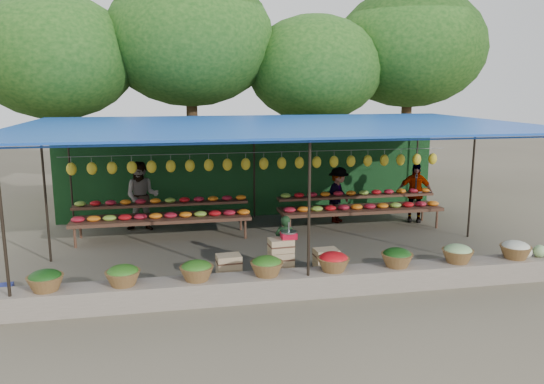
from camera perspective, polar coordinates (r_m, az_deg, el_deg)
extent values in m
plane|color=brown|center=(12.09, 0.32, -6.06)|extent=(60.00, 60.00, 0.00)
cube|color=#6F6659|center=(9.49, 3.65, -9.77)|extent=(10.60, 0.55, 0.40)
cylinder|color=black|center=(9.05, -26.91, -4.07)|extent=(0.05, 0.05, 2.80)
cylinder|color=black|center=(8.99, 3.99, -2.95)|extent=(0.05, 0.05, 2.80)
cylinder|color=black|center=(11.79, -23.19, -0.41)|extent=(0.05, 0.05, 2.80)
cylinder|color=black|center=(13.52, 20.69, 1.18)|extent=(0.05, 0.05, 2.80)
cylinder|color=black|center=(14.60, -20.88, 1.86)|extent=(0.05, 0.05, 2.80)
cylinder|color=black|center=(14.56, -1.93, 2.58)|extent=(0.05, 0.05, 2.80)
cylinder|color=black|center=(16.03, 15.29, 2.99)|extent=(0.05, 0.05, 2.80)
cube|color=#1746AD|center=(11.56, 0.34, 7.30)|extent=(10.80, 6.60, 0.04)
cube|color=#1746AD|center=(9.63, 2.70, 5.41)|extent=(10.80, 2.19, 0.26)
cube|color=#1746AD|center=(13.54, -1.35, 7.12)|extent=(10.80, 2.19, 0.26)
cylinder|color=#9A9B9F|center=(13.01, -0.89, 4.29)|extent=(9.60, 0.01, 0.01)
ellipsoid|color=yellow|center=(13.03, -20.77, 2.33)|extent=(0.23, 0.17, 0.30)
ellipsoid|color=yellow|center=(12.97, -18.81, 2.42)|extent=(0.23, 0.17, 0.30)
ellipsoid|color=yellow|center=(12.91, -16.83, 2.50)|extent=(0.23, 0.17, 0.30)
ellipsoid|color=yellow|center=(12.87, -14.84, 2.59)|extent=(0.23, 0.17, 0.30)
ellipsoid|color=yellow|center=(12.85, -12.83, 2.67)|extent=(0.23, 0.17, 0.30)
ellipsoid|color=yellow|center=(12.84, -10.83, 2.74)|extent=(0.23, 0.17, 0.30)
ellipsoid|color=yellow|center=(12.85, -8.82, 2.82)|extent=(0.23, 0.17, 0.30)
ellipsoid|color=yellow|center=(12.88, -6.82, 2.89)|extent=(0.23, 0.17, 0.30)
ellipsoid|color=yellow|center=(12.92, -4.82, 2.95)|extent=(0.23, 0.17, 0.30)
ellipsoid|color=yellow|center=(12.97, -2.85, 3.02)|extent=(0.23, 0.17, 0.30)
ellipsoid|color=yellow|center=(13.05, -0.89, 3.07)|extent=(0.23, 0.17, 0.30)
ellipsoid|color=yellow|center=(13.13, 1.05, 3.13)|extent=(0.23, 0.17, 0.30)
ellipsoid|color=yellow|center=(13.23, 2.96, 3.18)|extent=(0.23, 0.17, 0.30)
ellipsoid|color=yellow|center=(13.35, 4.83, 3.22)|extent=(0.23, 0.17, 0.30)
ellipsoid|color=yellow|center=(13.48, 6.68, 3.26)|extent=(0.23, 0.17, 0.30)
ellipsoid|color=yellow|center=(13.62, 8.49, 3.30)|extent=(0.23, 0.17, 0.30)
ellipsoid|color=yellow|center=(13.78, 10.25, 3.34)|extent=(0.23, 0.17, 0.30)
ellipsoid|color=yellow|center=(13.95, 11.98, 3.36)|extent=(0.23, 0.17, 0.30)
ellipsoid|color=yellow|center=(14.13, 13.66, 3.39)|extent=(0.23, 0.17, 0.30)
ellipsoid|color=yellow|center=(14.32, 15.30, 3.41)|extent=(0.23, 0.17, 0.30)
ellipsoid|color=yellow|center=(14.53, 16.90, 3.43)|extent=(0.23, 0.17, 0.30)
ellipsoid|color=#174311|center=(9.29, -23.23, -8.42)|extent=(0.52, 0.52, 0.23)
ellipsoid|color=#2E651A|center=(9.10, -15.76, -8.31)|extent=(0.52, 0.52, 0.23)
ellipsoid|color=#2E651A|center=(9.07, -8.12, -8.04)|extent=(0.52, 0.52, 0.23)
ellipsoid|color=#2E651A|center=(9.20, -0.57, -7.65)|extent=(0.52, 0.52, 0.23)
ellipsoid|color=red|center=(9.48, 6.63, -7.14)|extent=(0.52, 0.52, 0.23)
ellipsoid|color=#174311|center=(9.90, 13.31, -6.58)|extent=(0.52, 0.52, 0.23)
ellipsoid|color=#92BE77|center=(10.44, 19.36, -5.98)|extent=(0.52, 0.52, 0.23)
ellipsoid|color=beige|center=(11.09, 24.74, -5.40)|extent=(0.52, 0.52, 0.23)
cube|color=#1B4D21|center=(14.83, -2.08, 2.15)|extent=(10.60, 0.06, 2.50)
cylinder|color=#351E13|center=(17.48, -21.72, 5.18)|extent=(0.36, 0.36, 3.97)
ellipsoid|color=#113B10|center=(17.43, -22.33, 13.30)|extent=(4.77, 4.77, 3.69)
cylinder|color=#351E13|center=(17.58, -8.55, 6.72)|extent=(0.36, 0.36, 4.48)
ellipsoid|color=#113B10|center=(17.58, -8.83, 15.85)|extent=(5.39, 5.39, 4.17)
cylinder|color=#351E13|center=(17.95, 4.45, 5.67)|extent=(0.36, 0.36, 3.71)
ellipsoid|color=#113B10|center=(17.87, 4.57, 13.10)|extent=(4.47, 4.47, 3.45)
cylinder|color=#351E13|center=(19.51, 14.18, 6.76)|extent=(0.36, 0.36, 4.35)
ellipsoid|color=#113B10|center=(19.50, 14.57, 14.75)|extent=(5.24, 5.24, 4.05)
cube|color=#44271B|center=(12.99, -11.72, -2.78)|extent=(4.20, 0.95, 0.08)
cube|color=#44271B|center=(13.22, -11.76, -1.29)|extent=(4.20, 0.35, 0.06)
cylinder|color=#44271B|center=(12.85, -20.44, -4.58)|extent=(0.06, 0.06, 0.50)
cylinder|color=#44271B|center=(12.78, -2.90, -3.94)|extent=(0.06, 0.06, 0.50)
cylinder|color=#44271B|center=(13.61, -19.92, -3.67)|extent=(0.06, 0.06, 0.50)
cylinder|color=#44271B|center=(13.55, -3.39, -3.07)|extent=(0.06, 0.06, 0.50)
ellipsoid|color=maroon|center=(12.99, -20.16, -2.79)|extent=(0.31, 0.26, 0.13)
ellipsoid|color=#89B537|center=(13.36, -19.95, -1.20)|extent=(0.26, 0.22, 0.12)
ellipsoid|color=orange|center=(12.94, -18.63, -2.74)|extent=(0.31, 0.26, 0.13)
ellipsoid|color=red|center=(13.31, -18.46, -1.15)|extent=(0.26, 0.22, 0.12)
ellipsoid|color=#89B537|center=(12.89, -17.09, -2.69)|extent=(0.31, 0.26, 0.13)
ellipsoid|color=maroon|center=(13.27, -16.96, -1.10)|extent=(0.26, 0.22, 0.12)
ellipsoid|color=red|center=(12.86, -15.54, -2.64)|extent=(0.31, 0.26, 0.13)
ellipsoid|color=orange|center=(13.24, -15.46, -1.04)|extent=(0.26, 0.22, 0.12)
ellipsoid|color=maroon|center=(12.84, -13.98, -2.59)|extent=(0.31, 0.26, 0.13)
ellipsoid|color=maroon|center=(13.21, -13.95, -0.99)|extent=(0.26, 0.22, 0.12)
ellipsoid|color=orange|center=(12.82, -12.42, -2.53)|extent=(0.31, 0.26, 0.13)
ellipsoid|color=orange|center=(13.20, -12.43, -0.93)|extent=(0.26, 0.22, 0.12)
ellipsoid|color=maroon|center=(12.82, -10.85, -2.47)|extent=(0.31, 0.26, 0.13)
ellipsoid|color=#89B537|center=(13.20, -10.91, -0.88)|extent=(0.26, 0.22, 0.12)
ellipsoid|color=orange|center=(12.82, -9.29, -2.41)|extent=(0.31, 0.26, 0.13)
ellipsoid|color=red|center=(13.20, -9.39, -0.82)|extent=(0.26, 0.22, 0.12)
ellipsoid|color=#89B537|center=(12.83, -7.73, -2.35)|extent=(0.31, 0.26, 0.13)
ellipsoid|color=maroon|center=(13.21, -7.88, -0.76)|extent=(0.26, 0.22, 0.12)
ellipsoid|color=red|center=(12.86, -6.17, -2.29)|extent=(0.31, 0.26, 0.13)
ellipsoid|color=orange|center=(13.24, -6.36, -0.70)|extent=(0.26, 0.22, 0.12)
ellipsoid|color=maroon|center=(12.89, -4.62, -2.22)|extent=(0.31, 0.26, 0.13)
ellipsoid|color=maroon|center=(13.27, -4.86, -0.64)|extent=(0.26, 0.22, 0.12)
ellipsoid|color=orange|center=(12.93, -3.08, -2.16)|extent=(0.31, 0.26, 0.13)
ellipsoid|color=orange|center=(13.31, -3.36, -0.58)|extent=(0.26, 0.22, 0.12)
cube|color=#44271B|center=(13.84, 9.45, -1.83)|extent=(4.20, 0.95, 0.08)
cube|color=#44271B|center=(14.05, 9.06, -0.44)|extent=(4.20, 0.35, 0.06)
cylinder|color=#44271B|center=(12.97, 1.92, -3.70)|extent=(0.06, 0.06, 0.50)
cylinder|color=#44271B|center=(14.34, 17.31, -2.76)|extent=(0.06, 0.06, 0.50)
cylinder|color=#44271B|center=(13.73, 1.17, -2.85)|extent=(0.06, 0.06, 0.50)
cylinder|color=#44271B|center=(15.03, 15.87, -2.04)|extent=(0.06, 0.06, 0.50)
ellipsoid|color=maroon|center=(13.14, 1.90, -1.94)|extent=(0.31, 0.26, 0.13)
ellipsoid|color=#89B537|center=(13.51, 1.48, -0.39)|extent=(0.26, 0.22, 0.12)
ellipsoid|color=orange|center=(13.22, 3.38, -1.87)|extent=(0.31, 0.26, 0.13)
ellipsoid|color=red|center=(13.59, 2.92, -0.33)|extent=(0.26, 0.22, 0.12)
ellipsoid|color=#89B537|center=(13.31, 4.84, -1.80)|extent=(0.31, 0.26, 0.13)
ellipsoid|color=maroon|center=(13.67, 4.34, -0.28)|extent=(0.26, 0.22, 0.12)
ellipsoid|color=red|center=(13.41, 6.28, -1.73)|extent=(0.31, 0.26, 0.13)
ellipsoid|color=orange|center=(13.77, 5.75, -0.22)|extent=(0.26, 0.22, 0.12)
ellipsoid|color=maroon|center=(13.51, 7.70, -1.66)|extent=(0.31, 0.26, 0.13)
ellipsoid|color=maroon|center=(13.87, 7.13, -0.16)|extent=(0.26, 0.22, 0.12)
ellipsoid|color=orange|center=(13.63, 9.09, -1.59)|extent=(0.31, 0.26, 0.13)
ellipsoid|color=orange|center=(13.98, 8.50, -0.11)|extent=(0.26, 0.22, 0.12)
ellipsoid|color=maroon|center=(13.75, 10.46, -1.52)|extent=(0.31, 0.26, 0.13)
ellipsoid|color=#89B537|center=(14.10, 9.84, -0.05)|extent=(0.26, 0.22, 0.12)
ellipsoid|color=orange|center=(13.88, 11.81, -1.45)|extent=(0.31, 0.26, 0.13)
ellipsoid|color=red|center=(14.23, 11.15, 0.00)|extent=(0.26, 0.22, 0.12)
ellipsoid|color=#89B537|center=(14.02, 13.13, -1.38)|extent=(0.31, 0.26, 0.13)
ellipsoid|color=maroon|center=(14.37, 12.45, 0.05)|extent=(0.26, 0.22, 0.12)
ellipsoid|color=red|center=(14.16, 14.42, -1.31)|extent=(0.31, 0.26, 0.13)
ellipsoid|color=orange|center=(14.51, 13.72, 0.10)|extent=(0.26, 0.22, 0.12)
ellipsoid|color=maroon|center=(14.32, 15.69, -1.25)|extent=(0.31, 0.26, 0.13)
ellipsoid|color=maroon|center=(14.66, 14.96, 0.16)|extent=(0.26, 0.22, 0.12)
ellipsoid|color=orange|center=(14.48, 16.92, -1.18)|extent=(0.31, 0.26, 0.13)
ellipsoid|color=orange|center=(14.81, 16.18, 0.20)|extent=(0.26, 0.22, 0.12)
cube|color=tan|center=(10.13, -4.65, -8.85)|extent=(0.47, 0.37, 0.25)
cube|color=tan|center=(10.04, -4.67, -7.46)|extent=(0.47, 0.37, 0.25)
cube|color=tan|center=(10.28, 0.96, -8.51)|extent=(0.47, 0.37, 0.25)
cube|color=tan|center=(10.19, 0.97, -7.13)|extent=(0.47, 0.37, 0.25)
cube|color=tan|center=(10.11, 0.97, -5.73)|extent=(0.47, 0.37, 0.25)
cube|color=tan|center=(10.49, 5.82, -8.14)|extent=(0.47, 0.37, 0.25)
cube|color=tan|center=(10.41, 5.85, -6.79)|extent=(0.47, 0.37, 0.25)
cube|color=red|center=(10.09, 1.81, -4.70)|extent=(0.28, 0.25, 0.11)
cylinder|color=#9A9B9F|center=(10.07, 1.81, -4.31)|extent=(0.30, 0.30, 0.03)
cylinder|color=#9A9B9F|center=(10.05, 1.82, -3.82)|extent=(0.03, 0.03, 0.21)
imported|color=#173319|center=(10.54, 1.44, -5.50)|extent=(0.48, 0.42, 1.12)
imported|color=slate|center=(13.77, -13.81, -0.45)|extent=(0.94, 0.78, 1.76)
imported|color=slate|center=(14.32, 7.14, -0.30)|extent=(1.08, 1.07, 1.50)
imported|color=slate|center=(14.77, 15.10, -0.05)|extent=(1.01, 0.73, 1.60)
cube|color=navy|center=(9.80, -15.66, -9.92)|extent=(0.52, 0.45, 0.26)
cube|color=navy|center=(10.35, -27.24, -9.64)|extent=(0.47, 0.37, 0.26)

